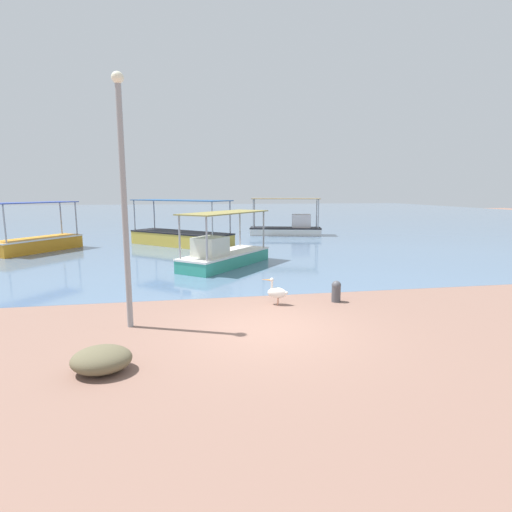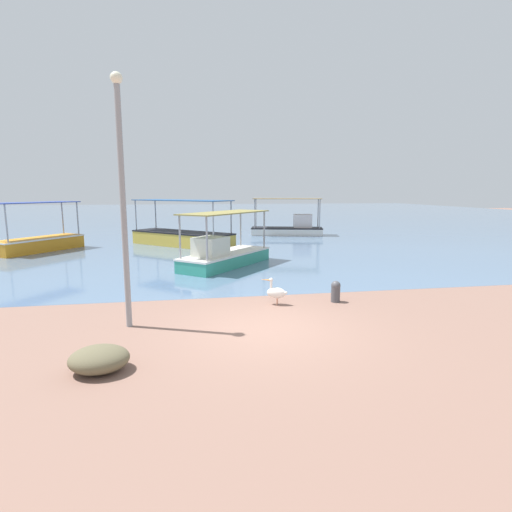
{
  "view_description": "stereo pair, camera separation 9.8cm",
  "coord_description": "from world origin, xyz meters",
  "px_view_note": "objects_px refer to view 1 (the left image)",
  "views": [
    {
      "loc": [
        -1.89,
        -9.1,
        3.31
      ],
      "look_at": [
        0.67,
        5.21,
        0.93
      ],
      "focal_mm": 28.0,
      "sensor_mm": 36.0,
      "label": 1
    },
    {
      "loc": [
        -1.79,
        -9.12,
        3.31
      ],
      "look_at": [
        0.67,
        5.21,
        0.93
      ],
      "focal_mm": 28.0,
      "sensor_mm": 36.0,
      "label": 2
    }
  ],
  "objects_px": {
    "fishing_boat_outer": "(223,254)",
    "mooring_bollard": "(336,291)",
    "fishing_boat_far_right": "(37,241)",
    "fishing_boat_center": "(289,227)",
    "fishing_boat_near_left": "(181,236)",
    "lamp_post": "(123,190)",
    "pelican": "(277,292)",
    "net_pile": "(102,360)"
  },
  "relations": [
    {
      "from": "fishing_boat_center",
      "to": "net_pile",
      "type": "relative_size",
      "value": 5.09
    },
    {
      "from": "pelican",
      "to": "lamp_post",
      "type": "relative_size",
      "value": 0.13
    },
    {
      "from": "fishing_boat_outer",
      "to": "fishing_boat_near_left",
      "type": "bearing_deg",
      "value": 104.57
    },
    {
      "from": "pelican",
      "to": "mooring_bollard",
      "type": "bearing_deg",
      "value": -0.46
    },
    {
      "from": "fishing_boat_center",
      "to": "fishing_boat_outer",
      "type": "xyz_separation_m",
      "value": [
        -6.09,
        -11.89,
        -0.05
      ]
    },
    {
      "from": "fishing_boat_center",
      "to": "fishing_boat_near_left",
      "type": "relative_size",
      "value": 0.88
    },
    {
      "from": "fishing_boat_center",
      "to": "mooring_bollard",
      "type": "bearing_deg",
      "value": -100.28
    },
    {
      "from": "fishing_boat_far_right",
      "to": "lamp_post",
      "type": "bearing_deg",
      "value": -64.21
    },
    {
      "from": "pelican",
      "to": "mooring_bollard",
      "type": "relative_size",
      "value": 1.23
    },
    {
      "from": "fishing_boat_outer",
      "to": "pelican",
      "type": "distance_m",
      "value": 6.35
    },
    {
      "from": "mooring_bollard",
      "to": "fishing_boat_far_right",
      "type": "bearing_deg",
      "value": 134.83
    },
    {
      "from": "lamp_post",
      "to": "mooring_bollard",
      "type": "distance_m",
      "value": 6.65
    },
    {
      "from": "pelican",
      "to": "lamp_post",
      "type": "xyz_separation_m",
      "value": [
        -3.99,
        -1.24,
        2.96
      ]
    },
    {
      "from": "mooring_bollard",
      "to": "net_pile",
      "type": "bearing_deg",
      "value": -148.2
    },
    {
      "from": "fishing_boat_far_right",
      "to": "pelican",
      "type": "bearing_deg",
      "value": -49.66
    },
    {
      "from": "lamp_post",
      "to": "pelican",
      "type": "bearing_deg",
      "value": 17.26
    },
    {
      "from": "pelican",
      "to": "lamp_post",
      "type": "bearing_deg",
      "value": -162.74
    },
    {
      "from": "pelican",
      "to": "fishing_boat_outer",
      "type": "bearing_deg",
      "value": 98.78
    },
    {
      "from": "lamp_post",
      "to": "net_pile",
      "type": "bearing_deg",
      "value": -94.4
    },
    {
      "from": "fishing_boat_outer",
      "to": "net_pile",
      "type": "relative_size",
      "value": 4.49
    },
    {
      "from": "fishing_boat_far_right",
      "to": "pelican",
      "type": "xyz_separation_m",
      "value": [
        10.64,
        -12.53,
        -0.18
      ]
    },
    {
      "from": "fishing_boat_far_right",
      "to": "fishing_boat_near_left",
      "type": "bearing_deg",
      "value": 7.39
    },
    {
      "from": "fishing_boat_far_right",
      "to": "net_pile",
      "type": "height_order",
      "value": "fishing_boat_far_right"
    },
    {
      "from": "fishing_boat_outer",
      "to": "mooring_bollard",
      "type": "height_order",
      "value": "fishing_boat_outer"
    },
    {
      "from": "fishing_boat_center",
      "to": "fishing_boat_far_right",
      "type": "xyz_separation_m",
      "value": [
        -15.76,
        -5.64,
        -0.07
      ]
    },
    {
      "from": "fishing_boat_outer",
      "to": "lamp_post",
      "type": "height_order",
      "value": "lamp_post"
    },
    {
      "from": "fishing_boat_outer",
      "to": "fishing_boat_center",
      "type": "bearing_deg",
      "value": 62.85
    },
    {
      "from": "fishing_boat_outer",
      "to": "mooring_bollard",
      "type": "bearing_deg",
      "value": -66.02
    },
    {
      "from": "fishing_boat_center",
      "to": "fishing_boat_far_right",
      "type": "relative_size",
      "value": 1.15
    },
    {
      "from": "fishing_boat_near_left",
      "to": "pelican",
      "type": "bearing_deg",
      "value": -78.08
    },
    {
      "from": "fishing_boat_far_right",
      "to": "pelican",
      "type": "distance_m",
      "value": 16.44
    },
    {
      "from": "fishing_boat_near_left",
      "to": "mooring_bollard",
      "type": "relative_size",
      "value": 9.72
    },
    {
      "from": "fishing_boat_center",
      "to": "fishing_boat_near_left",
      "type": "bearing_deg",
      "value": -149.91
    },
    {
      "from": "mooring_bollard",
      "to": "fishing_boat_center",
      "type": "bearing_deg",
      "value": 79.72
    },
    {
      "from": "fishing_boat_outer",
      "to": "fishing_boat_far_right",
      "type": "relative_size",
      "value": 1.02
    },
    {
      "from": "pelican",
      "to": "net_pile",
      "type": "bearing_deg",
      "value": -138.18
    },
    {
      "from": "mooring_bollard",
      "to": "net_pile",
      "type": "relative_size",
      "value": 0.59
    },
    {
      "from": "fishing_boat_far_right",
      "to": "lamp_post",
      "type": "height_order",
      "value": "lamp_post"
    },
    {
      "from": "fishing_boat_near_left",
      "to": "net_pile",
      "type": "relative_size",
      "value": 5.75
    },
    {
      "from": "fishing_boat_center",
      "to": "fishing_boat_far_right",
      "type": "height_order",
      "value": "fishing_boat_center"
    },
    {
      "from": "pelican",
      "to": "net_pile",
      "type": "xyz_separation_m",
      "value": [
        -4.18,
        -3.74,
        -0.14
      ]
    },
    {
      "from": "fishing_boat_near_left",
      "to": "mooring_bollard",
      "type": "bearing_deg",
      "value": -70.93
    }
  ]
}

